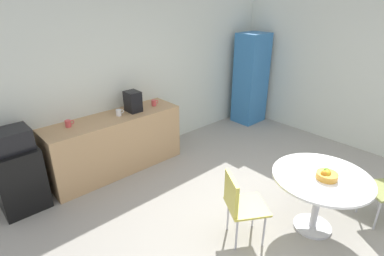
% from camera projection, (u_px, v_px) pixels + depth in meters
% --- Properties ---
extents(ground_plane, '(6.00, 6.00, 0.00)m').
position_uv_depth(ground_plane, '(284.00, 238.00, 3.54)').
color(ground_plane, '#9E998E').
extents(wall_back, '(6.00, 0.10, 2.60)m').
position_uv_depth(wall_back, '(135.00, 79.00, 5.04)').
color(wall_back, silver).
rests_on(wall_back, ground_plane).
extents(counter_block, '(2.09, 0.60, 0.90)m').
position_uv_depth(counter_block, '(116.00, 144.00, 4.75)').
color(counter_block, tan).
rests_on(counter_block, ground_plane).
extents(mini_fridge, '(0.54, 0.54, 0.84)m').
position_uv_depth(mini_fridge, '(19.00, 179.00, 3.91)').
color(mini_fridge, black).
rests_on(mini_fridge, ground_plane).
extents(microwave, '(0.48, 0.38, 0.26)m').
position_uv_depth(microwave, '(9.00, 140.00, 3.69)').
color(microwave, black).
rests_on(microwave, mini_fridge).
extents(locker_cabinet, '(0.60, 0.50, 1.88)m').
position_uv_depth(locker_cabinet, '(251.00, 79.00, 6.45)').
color(locker_cabinet, '#3372B2').
rests_on(locker_cabinet, ground_plane).
extents(round_table, '(1.09, 1.09, 0.73)m').
position_uv_depth(round_table, '(320.00, 186.00, 3.46)').
color(round_table, silver).
rests_on(round_table, ground_plane).
extents(chair_yellow, '(0.58, 0.58, 0.83)m').
position_uv_depth(chair_yellow, '(239.00, 201.00, 3.32)').
color(chair_yellow, silver).
rests_on(chair_yellow, ground_plane).
extents(fruit_bowl, '(0.23, 0.23, 0.11)m').
position_uv_depth(fruit_bowl, '(327.00, 175.00, 3.34)').
color(fruit_bowl, gold).
rests_on(fruit_bowl, round_table).
extents(mug_white, '(0.13, 0.08, 0.09)m').
position_uv_depth(mug_white, '(154.00, 103.00, 5.01)').
color(mug_white, '#D84C4C').
rests_on(mug_white, counter_block).
extents(mug_green, '(0.13, 0.08, 0.09)m').
position_uv_depth(mug_green, '(119.00, 113.00, 4.60)').
color(mug_green, white).
rests_on(mug_green, counter_block).
extents(mug_red, '(0.13, 0.08, 0.09)m').
position_uv_depth(mug_red, '(68.00, 123.00, 4.22)').
color(mug_red, '#D84C4C').
rests_on(mug_red, counter_block).
extents(coffee_maker, '(0.20, 0.24, 0.32)m').
position_uv_depth(coffee_maker, '(133.00, 101.00, 4.73)').
color(coffee_maker, black).
rests_on(coffee_maker, counter_block).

